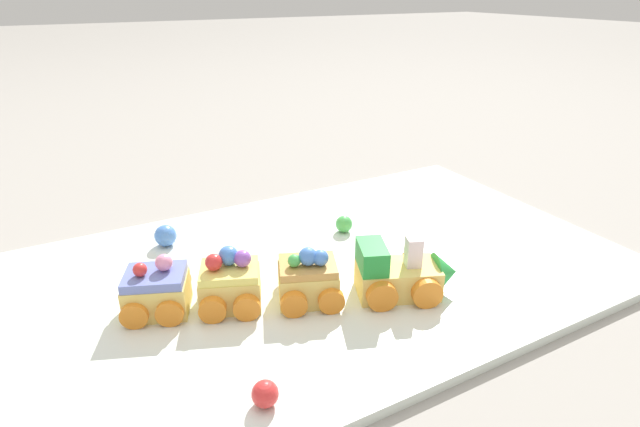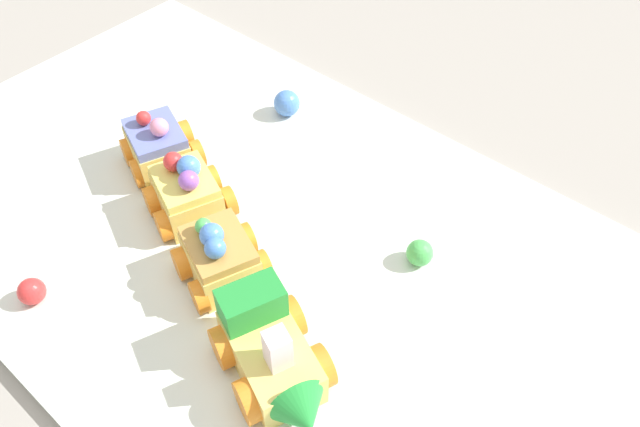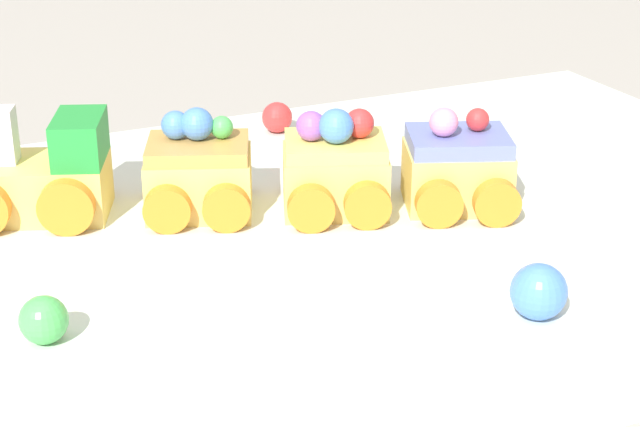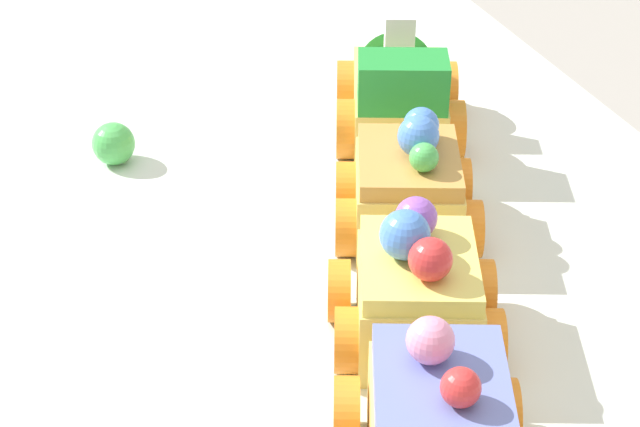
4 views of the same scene
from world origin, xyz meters
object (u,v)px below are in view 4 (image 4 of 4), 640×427
Objects in this scene: cake_car_caramel at (408,192)px; cake_car_lemon at (417,295)px; cake_train_locomotive at (398,93)px; gumball_green at (114,144)px.

cake_car_lemon reaches higher than cake_car_caramel.
cake_car_caramel is at bearing -0.46° from cake_car_lemon.
cake_car_caramel is 0.08m from cake_car_lemon.
cake_car_caramel is (-0.10, 0.04, 0.00)m from cake_train_locomotive.
gumball_green is (0.02, 0.16, -0.01)m from cake_train_locomotive.
cake_train_locomotive is 1.38× the size of cake_car_caramel.
gumball_green is at bearing 46.60° from cake_car_lemon.
cake_train_locomotive is at bearing 0.21° from cake_car_caramel.
cake_train_locomotive reaches higher than cake_car_lemon.
cake_train_locomotive is 5.15× the size of gumball_green.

